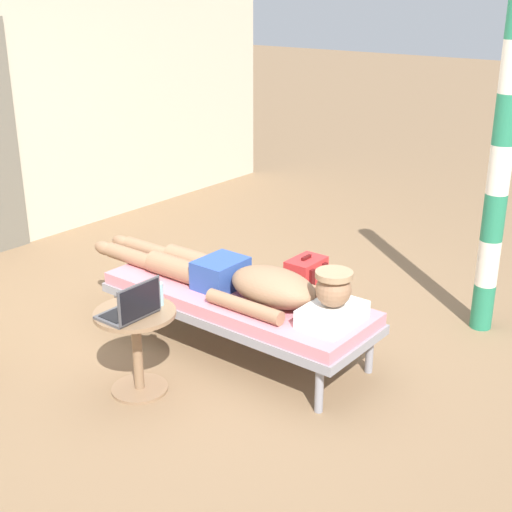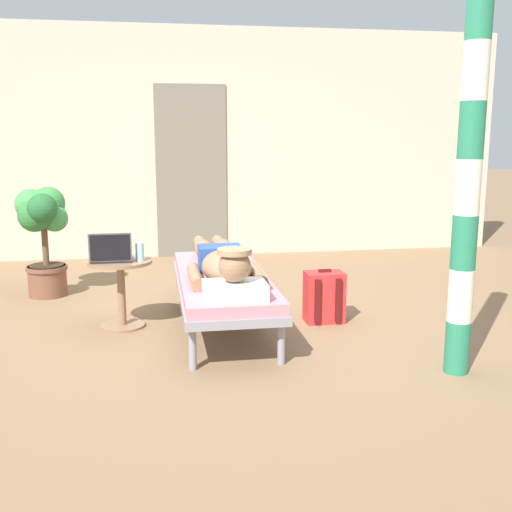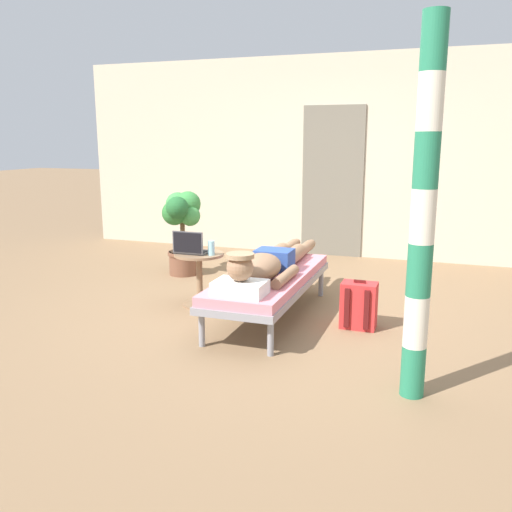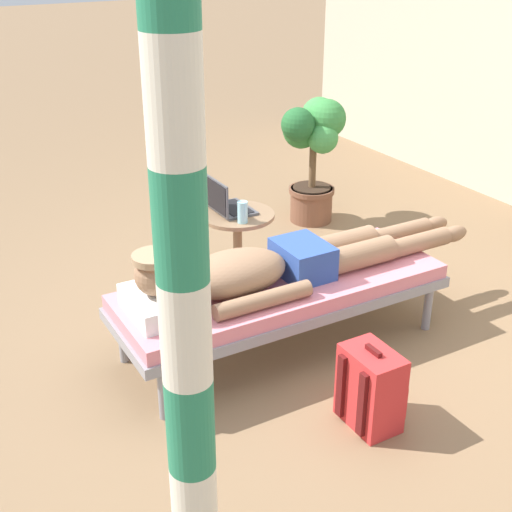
% 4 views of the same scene
% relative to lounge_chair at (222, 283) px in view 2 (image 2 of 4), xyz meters
% --- Properties ---
extents(ground_plane, '(40.00, 40.00, 0.00)m').
position_rel_lounge_chair_xyz_m(ground_plane, '(0.01, 0.14, -0.35)').
color(ground_plane, '#846647').
extents(house_wall_back, '(7.60, 0.20, 2.70)m').
position_rel_lounge_chair_xyz_m(house_wall_back, '(-0.00, 2.99, 1.00)').
color(house_wall_back, beige).
rests_on(house_wall_back, ground).
extents(house_door_panel, '(0.84, 0.03, 2.04)m').
position_rel_lounge_chair_xyz_m(house_door_panel, '(-0.04, 2.88, 0.67)').
color(house_door_panel, '#6D6759').
rests_on(house_door_panel, ground).
extents(lounge_chair, '(0.67, 1.89, 0.42)m').
position_rel_lounge_chair_xyz_m(lounge_chair, '(0.00, 0.00, 0.00)').
color(lounge_chair, gray).
rests_on(lounge_chair, ground).
extents(person_reclining, '(0.53, 2.17, 0.33)m').
position_rel_lounge_chair_xyz_m(person_reclining, '(-0.00, -0.07, 0.17)').
color(person_reclining, white).
rests_on(person_reclining, lounge_chair).
extents(side_table, '(0.48, 0.48, 0.52)m').
position_rel_lounge_chair_xyz_m(side_table, '(-0.76, 0.13, 0.01)').
color(side_table, '#8C6B4C').
rests_on(side_table, ground).
extents(laptop, '(0.31, 0.24, 0.23)m').
position_rel_lounge_chair_xyz_m(laptop, '(-0.82, 0.08, 0.24)').
color(laptop, '#4C4C51').
rests_on(laptop, side_table).
extents(drink_glass, '(0.06, 0.06, 0.14)m').
position_rel_lounge_chair_xyz_m(drink_glass, '(-0.61, 0.09, 0.25)').
color(drink_glass, '#99D8E5').
rests_on(drink_glass, side_table).
extents(backpack, '(0.30, 0.26, 0.42)m').
position_rel_lounge_chair_xyz_m(backpack, '(0.81, 0.01, -0.15)').
color(backpack, red).
rests_on(backpack, ground).
extents(potted_plant, '(0.48, 0.57, 0.99)m').
position_rel_lounge_chair_xyz_m(potted_plant, '(-1.49, 1.20, 0.28)').
color(potted_plant, brown).
rests_on(potted_plant, ground).
extents(porch_post, '(0.15, 0.15, 2.30)m').
position_rel_lounge_chair_xyz_m(porch_post, '(1.33, -1.15, 0.81)').
color(porch_post, '#267F59').
rests_on(porch_post, ground).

